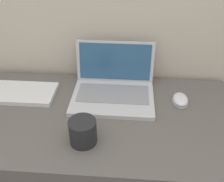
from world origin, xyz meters
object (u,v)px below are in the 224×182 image
(drink_cup, at_px, (83,131))
(external_keyboard, at_px, (13,92))
(laptop, at_px, (113,87))
(computer_mouse, at_px, (180,100))

(drink_cup, distance_m, external_keyboard, 0.47)
(laptop, height_order, external_keyboard, laptop)
(computer_mouse, distance_m, external_keyboard, 0.77)
(laptop, distance_m, external_keyboard, 0.47)
(laptop, xyz_separation_m, computer_mouse, (0.30, -0.04, -0.03))
(laptop, relative_size, computer_mouse, 3.55)
(laptop, distance_m, drink_cup, 0.32)
(drink_cup, bearing_deg, external_keyboard, 144.10)
(computer_mouse, xyz_separation_m, external_keyboard, (-0.77, 0.00, -0.00))
(external_keyboard, bearing_deg, drink_cup, -35.90)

